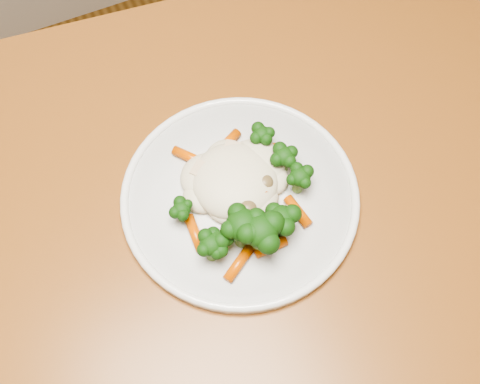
# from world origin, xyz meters

# --- Properties ---
(dining_table) EXTENTS (1.24, 0.90, 0.75)m
(dining_table) POSITION_xyz_m (0.19, 0.32, 0.65)
(dining_table) COLOR brown
(dining_table) RESTS_ON ground
(plate) EXTENTS (0.28, 0.28, 0.01)m
(plate) POSITION_xyz_m (0.11, 0.37, 0.76)
(plate) COLOR silver
(plate) RESTS_ON dining_table
(meal) EXTENTS (0.17, 0.19, 0.06)m
(meal) POSITION_xyz_m (0.11, 0.36, 0.78)
(meal) COLOR beige
(meal) RESTS_ON plate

